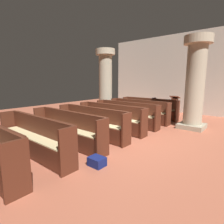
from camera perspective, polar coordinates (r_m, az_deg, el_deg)
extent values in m
plane|color=#AD5B42|center=(6.00, 4.73, -8.39)|extent=(19.20, 19.20, 0.00)
cube|color=beige|center=(11.24, 23.32, 11.10)|extent=(10.00, 0.16, 4.50)
cube|color=#562819|center=(9.33, 11.62, 1.09)|extent=(2.84, 0.38, 0.05)
cube|color=#562819|center=(9.44, 12.16, 2.80)|extent=(2.84, 0.04, 0.49)
cube|color=#492215|center=(9.46, 12.35, 4.23)|extent=(2.73, 0.06, 0.02)
cube|color=#4E2416|center=(10.08, 4.34, 2.05)|extent=(0.06, 0.44, 0.98)
cube|color=#4E2416|center=(8.75, 20.02, 0.23)|extent=(0.06, 0.44, 0.98)
cube|color=#522618|center=(9.22, 11.06, -0.49)|extent=(2.84, 0.03, 0.43)
cube|color=#D1BC84|center=(9.31, 11.57, 1.29)|extent=(2.61, 0.32, 0.02)
cube|color=#562819|center=(8.46, 8.39, 0.27)|extent=(2.84, 0.38, 0.05)
cube|color=#562819|center=(8.56, 9.02, 2.17)|extent=(2.84, 0.04, 0.49)
cube|color=#492215|center=(8.57, 9.22, 3.75)|extent=(2.73, 0.06, 0.02)
cube|color=#4E2416|center=(9.28, 0.73, 1.38)|extent=(0.06, 0.44, 0.98)
cube|color=#4E2416|center=(7.82, 17.50, -0.75)|extent=(0.06, 0.44, 0.98)
cube|color=#522618|center=(8.36, 7.72, -1.48)|extent=(2.84, 0.03, 0.43)
cube|color=#D1BC84|center=(8.44, 8.32, 0.49)|extent=(2.61, 0.32, 0.02)
cube|color=#562819|center=(7.63, 4.43, -0.73)|extent=(2.84, 0.38, 0.05)
cube|color=#562819|center=(7.72, 5.17, 1.39)|extent=(2.84, 0.04, 0.49)
cube|color=#492215|center=(7.72, 5.40, 3.15)|extent=(2.73, 0.06, 0.02)
cube|color=#4E2416|center=(8.53, -3.55, 0.58)|extent=(0.06, 0.44, 0.98)
cube|color=#4E2416|center=(6.91, 14.30, -1.98)|extent=(0.06, 0.44, 0.98)
cube|color=#522618|center=(7.54, 3.63, -2.68)|extent=(2.84, 0.03, 0.43)
cube|color=#D1BC84|center=(7.60, 4.34, -0.49)|extent=(2.61, 0.32, 0.02)
cube|color=#562819|center=(6.84, -0.48, -1.96)|extent=(2.84, 0.38, 0.05)
cube|color=#562819|center=(6.92, 0.41, 0.42)|extent=(2.84, 0.04, 0.49)
cube|color=#492215|center=(6.92, 0.66, 2.38)|extent=(2.73, 0.06, 0.02)
cube|color=#4E2416|center=(7.83, -8.62, -0.37)|extent=(0.06, 0.44, 0.98)
cube|color=#4E2416|center=(6.03, 10.14, -3.58)|extent=(0.06, 0.44, 0.98)
cube|color=#522618|center=(6.76, -1.43, -4.15)|extent=(2.84, 0.03, 0.43)
cube|color=#D1BC84|center=(6.82, -0.59, -1.70)|extent=(2.61, 0.32, 0.02)
cube|color=#562819|center=(6.12, -6.61, -3.48)|extent=(2.84, 0.38, 0.05)
cube|color=#562819|center=(6.18, -5.54, -0.80)|extent=(2.84, 0.05, 0.49)
cube|color=#492215|center=(6.17, -5.26, 1.39)|extent=(2.73, 0.06, 0.02)
cube|color=#4E2416|center=(7.21, -14.62, -1.50)|extent=(0.06, 0.44, 0.98)
cube|color=#4E2416|center=(5.20, 4.59, -5.67)|extent=(0.06, 0.44, 0.98)
cube|color=#522618|center=(6.06, -7.76, -5.93)|extent=(2.84, 0.03, 0.43)
cube|color=#D1BC84|center=(6.10, -6.75, -3.19)|extent=(2.61, 0.32, 0.02)
cube|color=#562819|center=(5.49, -14.27, -5.31)|extent=(2.84, 0.38, 0.05)
cube|color=#562819|center=(5.53, -13.00, -2.32)|extent=(2.84, 0.04, 0.49)
cube|color=#492215|center=(5.51, -12.70, 0.13)|extent=(2.73, 0.06, 0.02)
cube|color=#4E2416|center=(6.69, -21.66, -2.79)|extent=(0.06, 0.44, 0.98)
cube|color=#4E2416|center=(4.44, -3.03, -8.42)|extent=(0.06, 0.44, 0.98)
cube|color=#522618|center=(5.46, -15.66, -8.04)|extent=(2.84, 0.03, 0.43)
cube|color=#D1BC84|center=(5.47, -14.46, -5.00)|extent=(2.61, 0.32, 0.02)
cube|color=#562819|center=(4.99, -23.75, -7.43)|extent=(2.84, 0.38, 0.05)
cube|color=#562819|center=(5.00, -22.25, -4.14)|extent=(2.84, 0.04, 0.49)
cube|color=#492215|center=(4.97, -21.95, -1.43)|extent=(2.73, 0.06, 0.02)
cube|color=#4E2416|center=(6.28, -29.77, -4.22)|extent=(0.06, 0.44, 0.98)
cube|color=#4E2416|center=(3.81, -13.63, -11.94)|extent=(0.06, 0.44, 0.98)
cube|color=#522618|center=(5.00, -25.37, -10.39)|extent=(2.84, 0.03, 0.43)
cube|color=#D1BC84|center=(4.98, -23.98, -7.09)|extent=(2.61, 0.32, 0.02)
cube|color=#4E2416|center=(3.36, -28.11, -15.96)|extent=(0.06, 0.44, 0.98)
cube|color=#9F967E|center=(7.88, 23.96, -4.05)|extent=(0.95, 0.95, 0.18)
cylinder|color=#ADA389|center=(7.67, 24.83, 7.68)|extent=(0.70, 0.70, 3.03)
cylinder|color=#B6AB90|center=(7.81, 25.79, 19.97)|extent=(1.02, 1.02, 0.30)
cube|color=#9F967E|center=(10.06, -2.02, -0.25)|extent=(0.95, 0.95, 0.18)
cylinder|color=#ADA389|center=(9.90, -2.07, 8.94)|extent=(0.70, 0.70, 3.03)
cylinder|color=#B6AB90|center=(10.00, -2.14, 18.53)|extent=(1.02, 1.02, 0.30)
cube|color=#492215|center=(10.22, 19.04, -0.98)|extent=(0.45, 0.45, 0.06)
cube|color=#562819|center=(10.15, 19.18, 1.48)|extent=(0.28, 0.28, 0.95)
cube|color=#5B2A1A|center=(10.09, 19.36, 4.49)|extent=(0.48, 0.35, 0.15)
cube|color=black|center=(9.38, 13.25, 4.33)|extent=(0.14, 0.20, 0.04)
cube|color=navy|center=(4.18, -4.81, -15.39)|extent=(0.36, 0.29, 0.20)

